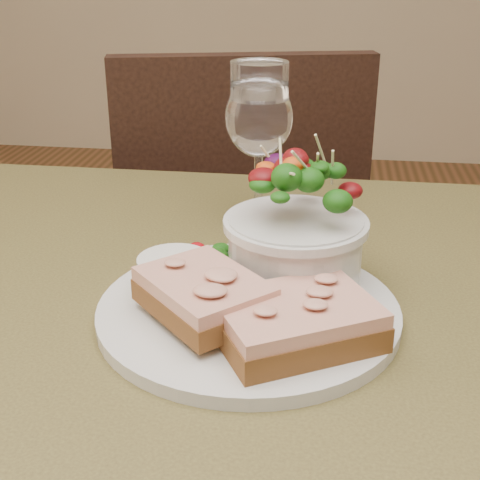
# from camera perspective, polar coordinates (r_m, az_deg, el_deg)

# --- Properties ---
(cafe_table) EXTENTS (0.80, 0.80, 0.75)m
(cafe_table) POSITION_cam_1_polar(r_m,az_deg,el_deg) (0.66, -1.95, -14.05)
(cafe_table) COLOR #40361B
(cafe_table) RESTS_ON ground
(chair_far) EXTENTS (0.51, 0.51, 0.90)m
(chair_far) POSITION_cam_1_polar(r_m,az_deg,el_deg) (1.44, -0.44, -7.96)
(chair_far) COLOR black
(chair_far) RESTS_ON ground
(dinner_plate) EXTENTS (0.27, 0.27, 0.01)m
(dinner_plate) POSITION_cam_1_polar(r_m,az_deg,el_deg) (0.60, 0.71, -6.05)
(dinner_plate) COLOR silver
(dinner_plate) RESTS_ON cafe_table
(sandwich_front) EXTENTS (0.15, 0.14, 0.03)m
(sandwich_front) POSITION_cam_1_polar(r_m,az_deg,el_deg) (0.54, 4.80, -6.91)
(sandwich_front) COLOR #482513
(sandwich_front) RESTS_ON dinner_plate
(sandwich_back) EXTENTS (0.13, 0.13, 0.03)m
(sandwich_back) POSITION_cam_1_polar(r_m,az_deg,el_deg) (0.56, -3.10, -4.65)
(sandwich_back) COLOR #482513
(sandwich_back) RESTS_ON dinner_plate
(ramekin) EXTENTS (0.06, 0.06, 0.04)m
(ramekin) POSITION_cam_1_polar(r_m,az_deg,el_deg) (0.61, -5.60, -2.90)
(ramekin) COLOR silver
(ramekin) RESTS_ON dinner_plate
(salad_bowl) EXTENTS (0.12, 0.12, 0.13)m
(salad_bowl) POSITION_cam_1_polar(r_m,az_deg,el_deg) (0.62, 4.79, 1.67)
(salad_bowl) COLOR silver
(salad_bowl) RESTS_ON dinner_plate
(garnish) EXTENTS (0.05, 0.04, 0.02)m
(garnish) POSITION_cam_1_polar(r_m,az_deg,el_deg) (0.67, -2.78, -1.18)
(garnish) COLOR #123309
(garnish) RESTS_ON dinner_plate
(wine_glass) EXTENTS (0.08, 0.08, 0.18)m
(wine_glass) POSITION_cam_1_polar(r_m,az_deg,el_deg) (0.75, 1.63, 10.05)
(wine_glass) COLOR white
(wine_glass) RESTS_ON cafe_table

